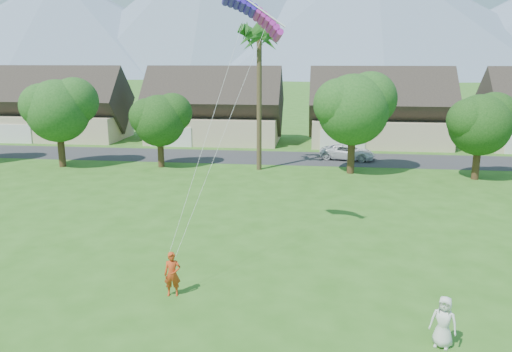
% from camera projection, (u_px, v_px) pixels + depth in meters
% --- Properties ---
extents(street, '(90.00, 7.00, 0.01)m').
position_uv_depth(street, '(285.00, 158.00, 49.58)').
color(street, '#2D2D30').
rests_on(street, ground).
extents(kite_flyer, '(0.76, 0.57, 1.90)m').
position_uv_depth(kite_flyer, '(172.00, 274.00, 20.68)').
color(kite_flyer, '#C03C16').
rests_on(kite_flyer, ground).
extents(watcher, '(1.06, 0.90, 1.84)m').
position_uv_depth(watcher, '(444.00, 322.00, 16.99)').
color(watcher, silver).
rests_on(watcher, ground).
extents(parked_car, '(5.67, 3.49, 1.46)m').
position_uv_depth(parked_car, '(348.00, 152.00, 48.69)').
color(parked_car, white).
rests_on(parked_car, ground).
extents(mountain_ridge, '(540.00, 240.00, 70.00)m').
position_uv_depth(mountain_ridge, '(334.00, 20.00, 259.90)').
color(mountain_ridge, slate).
rests_on(mountain_ridge, ground).
extents(houses_row, '(72.75, 8.19, 8.86)m').
position_uv_depth(houses_row, '(295.00, 114.00, 57.41)').
color(houses_row, beige).
rests_on(houses_row, ground).
extents(tree_row, '(62.27, 6.67, 8.45)m').
position_uv_depth(tree_row, '(268.00, 116.00, 42.71)').
color(tree_row, '#47301C').
rests_on(tree_row, ground).
extents(fan_palm, '(3.00, 3.00, 13.80)m').
position_uv_depth(fan_palm, '(259.00, 32.00, 41.78)').
color(fan_palm, '#4C3D26').
rests_on(fan_palm, ground).
extents(parafoil_kite, '(3.35, 1.13, 0.50)m').
position_uv_depth(parafoil_kite, '(255.00, 13.00, 23.83)').
color(parafoil_kite, '#3518BA').
rests_on(parafoil_kite, ground).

